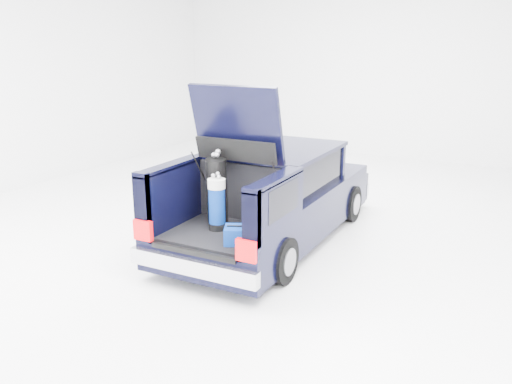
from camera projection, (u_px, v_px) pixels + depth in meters
The scene contains 6 objects.
ground at pixel (271, 239), 8.50m from camera, with size 14.00×14.00×0.00m, color white.
car at pixel (274, 197), 8.41m from camera, with size 1.87×4.65×2.47m.
red_suitcase at pixel (261, 216), 6.96m from camera, with size 0.35×0.29×0.51m.
black_golf_bag at pixel (217, 191), 7.27m from camera, with size 0.33×0.36×1.01m.
blue_golf_bag at pixel (217, 204), 7.09m from camera, with size 0.27×0.27×0.78m.
blue_duffel at pixel (243, 235), 6.66m from camera, with size 0.52×0.45×0.23m.
Camera 1 is at (3.47, -7.18, 3.03)m, focal length 38.00 mm.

